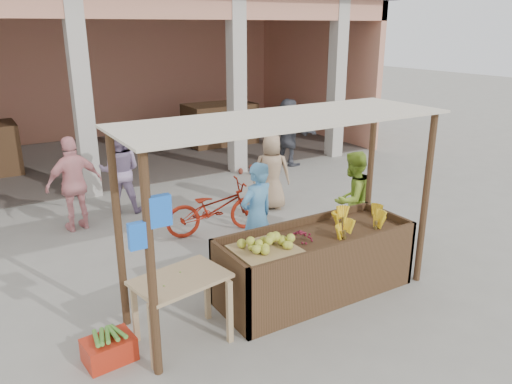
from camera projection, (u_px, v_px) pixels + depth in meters
ground at (283, 303)px, 6.39m from camera, size 60.00×60.00×0.00m
market_building at (91, 53)px, 12.79m from camera, size 14.40×6.40×4.20m
fruit_stall at (315, 266)px, 6.51m from camera, size 2.60×0.95×0.80m
stall_awning at (282, 152)px, 5.80m from camera, size 4.09×1.35×2.39m
banana_heap at (357, 221)px, 6.69m from camera, size 0.98×0.54×0.18m
melon_tray at (265, 246)px, 5.93m from camera, size 0.75×0.65×0.20m
berry_heap at (300, 236)px, 6.28m from camera, size 0.40×0.33×0.13m
side_table at (181, 289)px, 5.42m from camera, size 1.09×0.83×0.80m
papaya_pile at (180, 270)px, 5.35m from camera, size 0.62×0.36×0.18m
red_crate at (109, 350)px, 5.26m from camera, size 0.54×0.42×0.26m
plantain_bundle at (108, 336)px, 5.21m from camera, size 0.39×0.27×0.08m
produce_sacks at (251, 161)px, 11.95m from camera, size 0.99×0.74×0.60m
vendor_blue at (257, 213)px, 7.07m from camera, size 0.73×0.60×1.71m
vendor_green at (352, 197)px, 7.85m from camera, size 0.85×0.59×1.63m
motorcycle at (215, 207)px, 8.43m from camera, size 0.89×1.86×0.93m
shopper_b at (74, 181)px, 8.46m from camera, size 1.10×0.71×1.75m
shopper_c at (272, 168)px, 9.47m from camera, size 0.93×0.85×1.61m
shopper_d at (288, 130)px, 12.52m from camera, size 0.94×1.72×1.77m
shopper_f at (120, 167)px, 9.29m from camera, size 0.99×0.82×1.75m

